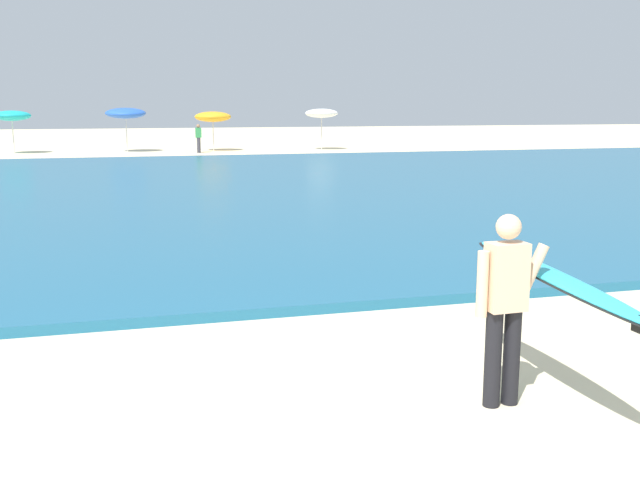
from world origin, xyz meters
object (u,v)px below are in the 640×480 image
object	(u,v)px
surfer_with_board	(531,291)
beach_umbrella_3	(213,117)
beachgoer_near_row_left	(199,138)
beach_umbrella_2	(126,113)
beach_umbrella_1	(12,116)
beach_umbrella_4	(321,113)

from	to	relation	value
surfer_with_board	beach_umbrella_3	xyz separation A→B (m)	(1.66, 36.83, 0.92)
beach_umbrella_3	beachgoer_near_row_left	bearing A→B (deg)	-122.76
surfer_with_board	beachgoer_near_row_left	world-z (taller)	surfer_with_board
beach_umbrella_2	beachgoer_near_row_left	bearing A→B (deg)	-26.54
beach_umbrella_1	beach_umbrella_4	world-z (taller)	beach_umbrella_4
surfer_with_board	beach_umbrella_4	world-z (taller)	beach_umbrella_4
beachgoer_near_row_left	beach_umbrella_2	bearing A→B (deg)	153.46
surfer_with_board	beach_umbrella_2	bearing A→B (deg)	94.91
beach_umbrella_1	beach_umbrella_2	xyz separation A→B (m)	(5.99, -0.15, 0.12)
beach_umbrella_2	beachgoer_near_row_left	size ratio (longest dim) A/B	1.60
beach_umbrella_2	surfer_with_board	bearing A→B (deg)	-85.09
beach_umbrella_1	beach_umbrella_3	world-z (taller)	beach_umbrella_1
beach_umbrella_1	beach_umbrella_3	size ratio (longest dim) A/B	1.04
surfer_with_board	beach_umbrella_3	bearing A→B (deg)	87.42
beach_umbrella_3	beachgoer_near_row_left	xyz separation A→B (m)	(-1.01, -1.57, -1.11)
surfer_with_board	beach_umbrella_1	bearing A→B (deg)	103.82
beach_umbrella_1	beachgoer_near_row_left	world-z (taller)	beach_umbrella_1
surfer_with_board	beach_umbrella_4	bearing A→B (deg)	77.57
beach_umbrella_2	beach_umbrella_4	size ratio (longest dim) A/B	1.05
beach_umbrella_2	beachgoer_near_row_left	world-z (taller)	beach_umbrella_2
surfer_with_board	beach_umbrella_1	xyz separation A→B (m)	(-9.18, 37.33, 1.01)
beachgoer_near_row_left	beach_umbrella_1	bearing A→B (deg)	168.14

